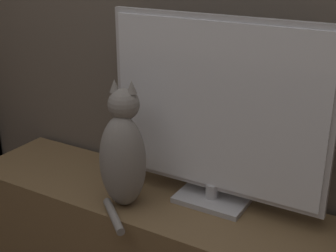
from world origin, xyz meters
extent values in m
cube|color=brown|center=(0.00, 0.98, 0.21)|extent=(1.46, 0.40, 0.42)
cube|color=#B7B7BC|center=(0.25, 1.05, 0.43)|extent=(0.26, 0.15, 0.02)
cylinder|color=#B7B7BC|center=(0.25, 1.05, 0.47)|extent=(0.04, 0.04, 0.05)
cube|color=#B7B7BC|center=(0.25, 1.05, 0.79)|extent=(0.80, 0.02, 0.62)
cube|color=white|center=(0.25, 1.04, 0.79)|extent=(0.76, 0.01, 0.58)
ellipsoid|color=gray|center=(-0.02, 0.88, 0.59)|extent=(0.20, 0.19, 0.34)
ellipsoid|color=silver|center=(-0.03, 0.93, 0.58)|extent=(0.10, 0.07, 0.19)
sphere|color=gray|center=(-0.02, 0.91, 0.79)|extent=(0.14, 0.14, 0.11)
cone|color=gray|center=(-0.05, 0.90, 0.86)|extent=(0.04, 0.04, 0.04)
cone|color=gray|center=(0.01, 0.91, 0.86)|extent=(0.04, 0.04, 0.04)
cylinder|color=gray|center=(0.01, 0.77, 0.44)|extent=(0.17, 0.15, 0.03)
camera|label=1|loc=(0.86, -0.32, 1.31)|focal=50.00mm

